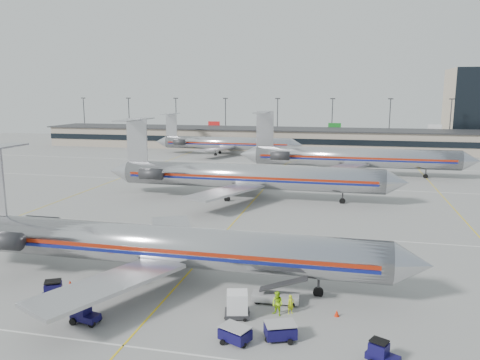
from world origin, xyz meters
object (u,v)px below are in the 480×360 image
(jet_foreground, at_px, (156,244))
(belt_loader, at_px, (277,295))
(tug_center, at_px, (84,313))
(jet_second_row, at_px, (244,176))
(uld_container, at_px, (237,304))

(jet_foreground, xyz_separation_m, belt_loader, (11.32, -2.11, -2.81))
(tug_center, xyz_separation_m, belt_loader, (13.43, 6.60, -0.15))
(jet_foreground, bearing_deg, jet_second_row, 89.45)
(belt_loader, bearing_deg, uld_container, -132.46)
(uld_container, bearing_deg, belt_loader, 36.21)
(uld_container, distance_m, belt_loader, 4.01)
(belt_loader, bearing_deg, jet_second_row, 104.17)
(jet_second_row, xyz_separation_m, uld_container, (8.41, -39.98, -2.71))
(jet_foreground, relative_size, belt_loader, 10.02)
(jet_foreground, bearing_deg, uld_container, -30.58)
(tug_center, bearing_deg, jet_second_row, 98.34)
(jet_foreground, height_order, jet_second_row, jet_second_row)
(tug_center, bearing_deg, belt_loader, 37.73)
(jet_foreground, distance_m, uld_container, 10.44)
(tug_center, height_order, belt_loader, belt_loader)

